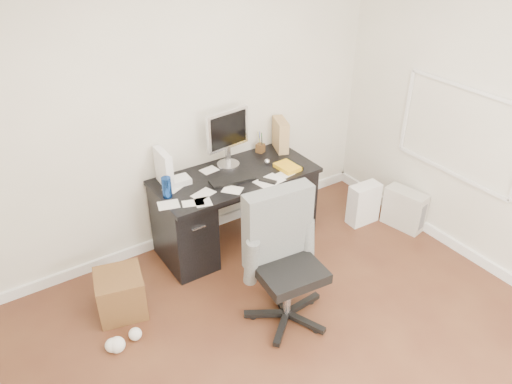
% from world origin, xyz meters
% --- Properties ---
extents(ground, '(4.00, 4.00, 0.00)m').
position_xyz_m(ground, '(0.00, 0.00, 0.00)').
color(ground, '#452216').
rests_on(ground, ground).
extents(room_shell, '(4.02, 4.02, 2.71)m').
position_xyz_m(room_shell, '(0.03, 0.03, 1.66)').
color(room_shell, beige).
rests_on(room_shell, ground).
extents(desk, '(1.50, 0.70, 0.75)m').
position_xyz_m(desk, '(0.30, 1.65, 0.40)').
color(desk, black).
rests_on(desk, ground).
extents(loose_papers, '(1.10, 0.60, 0.00)m').
position_xyz_m(loose_papers, '(0.10, 1.60, 0.75)').
color(loose_papers, white).
rests_on(loose_papers, desk).
extents(lcd_monitor, '(0.47, 0.31, 0.56)m').
position_xyz_m(lcd_monitor, '(0.34, 1.83, 1.03)').
color(lcd_monitor, silver).
rests_on(lcd_monitor, desk).
extents(keyboard, '(0.42, 0.19, 0.02)m').
position_xyz_m(keyboard, '(0.22, 1.56, 0.76)').
color(keyboard, black).
rests_on(keyboard, desk).
extents(computer_mouse, '(0.06, 0.06, 0.06)m').
position_xyz_m(computer_mouse, '(0.66, 1.65, 0.78)').
color(computer_mouse, silver).
rests_on(computer_mouse, desk).
extents(travel_mug, '(0.11, 0.11, 0.18)m').
position_xyz_m(travel_mug, '(-0.38, 1.63, 0.84)').
color(travel_mug, navy).
rests_on(travel_mug, desk).
extents(white_binder, '(0.14, 0.29, 0.33)m').
position_xyz_m(white_binder, '(-0.31, 1.83, 0.91)').
color(white_binder, white).
rests_on(white_binder, desk).
extents(magazine_file, '(0.22, 0.30, 0.31)m').
position_xyz_m(magazine_file, '(0.95, 1.85, 0.91)').
color(magazine_file, tan).
rests_on(magazine_file, desk).
extents(pen_cup, '(0.12, 0.12, 0.21)m').
position_xyz_m(pen_cup, '(0.75, 1.90, 0.86)').
color(pen_cup, '#523217').
rests_on(pen_cup, desk).
extents(yellow_book, '(0.19, 0.24, 0.04)m').
position_xyz_m(yellow_book, '(0.77, 1.47, 0.77)').
color(yellow_book, yellow).
rests_on(yellow_book, desk).
extents(paper_remote, '(0.28, 0.24, 0.02)m').
position_xyz_m(paper_remote, '(0.49, 1.38, 0.76)').
color(paper_remote, white).
rests_on(paper_remote, desk).
extents(office_chair, '(0.69, 0.69, 1.11)m').
position_xyz_m(office_chair, '(0.10, 0.54, 0.56)').
color(office_chair, '#4D4F4D').
rests_on(office_chair, ground).
extents(pc_tower, '(0.26, 0.44, 0.41)m').
position_xyz_m(pc_tower, '(1.86, 0.93, 0.21)').
color(pc_tower, beige).
rests_on(pc_tower, ground).
extents(shopping_bag, '(0.33, 0.24, 0.43)m').
position_xyz_m(shopping_bag, '(1.57, 1.22, 0.22)').
color(shopping_bag, white).
rests_on(shopping_bag, ground).
extents(wicker_basket, '(0.44, 0.44, 0.37)m').
position_xyz_m(wicker_basket, '(-0.98, 1.34, 0.18)').
color(wicker_basket, '#4D2E17').
rests_on(wicker_basket, ground).
extents(desk_printer, '(0.35, 0.30, 0.20)m').
position_xyz_m(desk_printer, '(0.97, 1.81, 0.10)').
color(desk_printer, slate).
rests_on(desk_printer, ground).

